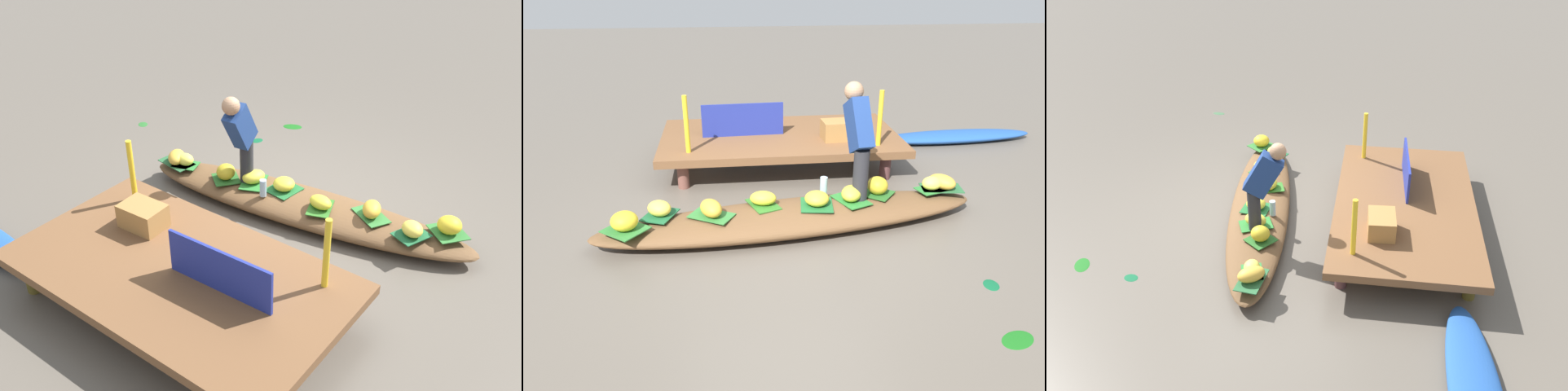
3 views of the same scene
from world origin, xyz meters
The scene contains 30 objects.
canal_water centered at (0.00, 0.00, 0.00)m, with size 40.00×40.00×0.00m, color #5F574D.
dock_platform centered at (0.08, 1.95, 0.36)m, with size 3.20×1.80×0.42m.
vendor_boat centered at (0.00, 0.00, 0.13)m, with size 4.05×0.80×0.25m, color brown.
moored_boat centered at (2.88, 2.58, 0.08)m, with size 2.53×0.50×0.16m, color #214E9C.
leaf_mat_0 centered at (-0.30, 0.08, 0.26)m, with size 0.38×0.25×0.01m, color #2E6C23.
banana_bunch_0 centered at (-0.30, 0.08, 0.33)m, with size 0.27×0.20×0.14m, color yellow.
leaf_mat_1 centered at (-1.34, -0.05, 0.26)m, with size 0.35×0.27×0.01m, color #1B5A32.
banana_bunch_1 centered at (-1.34, -0.05, 0.33)m, with size 0.25×0.21×0.15m, color #EED44A.
leaf_mat_2 centered at (1.58, 0.25, 0.26)m, with size 0.31×0.23×0.01m, color #2A7531.
banana_bunch_2 centered at (1.58, 0.25, 0.33)m, with size 0.22×0.18×0.15m, color #F3E651.
leaf_mat_3 centered at (0.25, 0.00, 0.26)m, with size 0.36×0.33×0.01m, color #1F642F.
banana_bunch_3 centered at (0.25, 0.00, 0.33)m, with size 0.26×0.25×0.15m, color gold.
leaf_mat_4 centered at (-0.83, -0.12, 0.26)m, with size 0.42×0.26×0.01m, color #317634.
banana_bunch_4 centered at (-0.83, -0.12, 0.34)m, with size 0.30×0.20×0.16m, color gold.
leaf_mat_5 centered at (0.95, 0.21, 0.26)m, with size 0.31×0.30×0.01m, color #276124.
banana_bunch_5 centered at (0.95, 0.21, 0.35)m, with size 0.22×0.23×0.19m, color gold.
leaf_mat_6 centered at (0.63, 0.08, 0.26)m, with size 0.40×0.27×0.01m, color #2A772E.
banana_bunch_6 centered at (0.63, 0.08, 0.33)m, with size 0.29×0.21×0.15m, color yellow.
leaf_mat_7 centered at (-1.63, -0.32, 0.26)m, with size 0.36×0.33×0.01m, color #2E7230.
banana_bunch_7 centered at (-1.63, -0.32, 0.35)m, with size 0.25×0.25×0.18m, color yellow.
leaf_mat_8 centered at (1.70, 0.27, 0.26)m, with size 0.44×0.27×0.01m, color #275F34.
banana_bunch_8 centered at (1.70, 0.27, 0.34)m, with size 0.32×0.20×0.16m, color gold.
vendor_person centered at (0.70, 0.22, 0.93)m, with size 0.24×0.54×1.19m.
water_bottle centered at (0.37, 0.25, 0.36)m, with size 0.08×0.08×0.21m, color #AAC9DF.
market_banner centered at (-0.42, 1.95, 0.64)m, with size 1.09×0.03×0.44m, color navy.
railing_post_west centered at (-1.12, 1.35, 0.77)m, with size 0.06×0.06×0.71m, color yellow.
railing_post_east centered at (1.28, 1.35, 0.77)m, with size 0.06×0.06×0.71m, color yellow.
produce_crate centered at (0.83, 1.65, 0.54)m, with size 0.44×0.32×0.25m, color #A0713C.
drifting_plant_2 centered at (1.41, -1.92, 0.00)m, with size 0.28×0.18×0.01m, color #18631A.
drifting_plant_3 centered at (1.56, -1.23, 0.00)m, with size 0.18×0.13×0.01m, color #105730.
Camera 2 is at (-0.64, -4.63, 2.49)m, focal length 34.71 mm.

